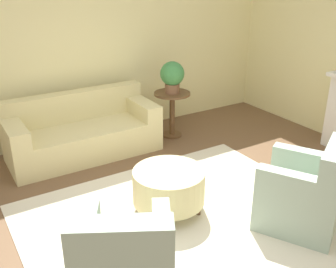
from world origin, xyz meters
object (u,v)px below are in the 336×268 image
(side_table, at_px, (172,107))
(potted_plant_on_side_table, at_px, (172,75))
(armchair_left, at_px, (125,268))
(armchair_right, at_px, (306,194))
(ottoman_table, at_px, (169,186))
(couch, at_px, (82,133))

(side_table, height_order, potted_plant_on_side_table, potted_plant_on_side_table)
(armchair_left, height_order, potted_plant_on_side_table, potted_plant_on_side_table)
(armchair_right, bearing_deg, ottoman_table, 137.53)
(couch, relative_size, ottoman_table, 2.67)
(potted_plant_on_side_table, bearing_deg, armchair_left, -128.11)
(armchair_left, distance_m, armchair_right, 1.96)
(ottoman_table, bearing_deg, side_table, 56.89)
(armchair_right, xyz_separation_m, ottoman_table, (-1.01, 0.92, -0.06))
(armchair_left, distance_m, ottoman_table, 1.33)
(armchair_left, relative_size, ottoman_table, 1.30)
(armchair_left, bearing_deg, couch, 76.06)
(ottoman_table, relative_size, side_table, 1.09)
(armchair_right, height_order, potted_plant_on_side_table, potted_plant_on_side_table)
(armchair_right, relative_size, potted_plant_on_side_table, 2.10)
(armchair_left, bearing_deg, potted_plant_on_side_table, 51.89)
(side_table, bearing_deg, ottoman_table, -123.11)
(armchair_right, bearing_deg, side_table, 87.46)
(couch, bearing_deg, armchair_left, -103.94)
(side_table, bearing_deg, potted_plant_on_side_table, -90.00)
(armchair_right, xyz_separation_m, side_table, (0.12, 2.65, 0.11))
(couch, relative_size, armchair_right, 2.05)
(couch, bearing_deg, side_table, -4.66)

